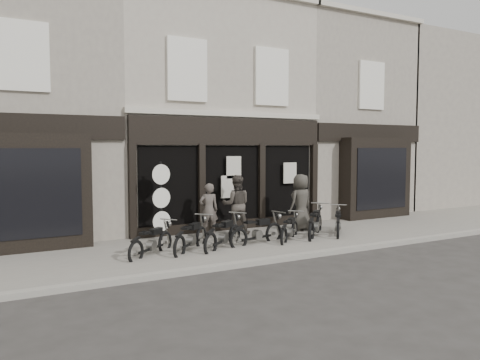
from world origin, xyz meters
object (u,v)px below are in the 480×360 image
motorcycle_3 (257,234)px  motorcycle_0 (152,245)px  man_right (301,202)px  motorcycle_2 (223,237)px  motorcycle_4 (290,232)px  motorcycle_6 (338,225)px  man_centre (236,204)px  man_left (209,210)px  advert_sign_post (161,204)px  motorcycle_5 (315,226)px  motorcycle_1 (191,240)px

motorcycle_3 → motorcycle_0: bearing=165.4°
man_right → motorcycle_3: bearing=11.8°
motorcycle_2 → motorcycle_3: 1.12m
motorcycle_4 → motorcycle_6: (1.96, 0.08, 0.03)m
motorcycle_6 → man_centre: man_centre is taller
man_left → advert_sign_post: advert_sign_post is taller
motorcycle_4 → man_left: bearing=97.9°
man_left → motorcycle_4: bearing=150.3°
motorcycle_0 → advert_sign_post: (0.84, 1.64, 0.84)m
motorcycle_0 → motorcycle_5: 5.40m
motorcycle_0 → advert_sign_post: advert_sign_post is taller
motorcycle_3 → man_right: size_ratio=1.06×
advert_sign_post → motorcycle_1: bearing=-92.2°
motorcycle_3 → motorcycle_5: bearing=-8.9°
advert_sign_post → motorcycle_3: bearing=-48.9°
motorcycle_2 → motorcycle_5: motorcycle_5 is taller
motorcycle_0 → motorcycle_4: (4.30, -0.12, -0.01)m
motorcycle_4 → man_right: 1.82m
man_left → man_centre: (0.96, -0.04, 0.12)m
motorcycle_5 → man_right: man_right is taller
motorcycle_4 → man_centre: 2.03m
motorcycle_1 → motorcycle_6: 5.14m
motorcycle_0 → motorcycle_5: (5.40, 0.04, 0.05)m
motorcycle_0 → motorcycle_6: bearing=-38.5°
motorcycle_1 → motorcycle_6: motorcycle_1 is taller
motorcycle_5 → advert_sign_post: bearing=117.5°
motorcycle_0 → motorcycle_6: size_ratio=0.99×
motorcycle_0 → man_right: size_ratio=0.87×
motorcycle_2 → motorcycle_6: (4.21, 0.07, -0.01)m
motorcycle_0 → man_centre: 3.72m
motorcycle_2 → motorcycle_1: bearing=137.4°
motorcycle_2 → man_centre: size_ratio=0.95×
man_left → man_centre: size_ratio=0.88×
motorcycle_2 → man_left: bearing=43.8°
motorcycle_0 → man_left: (2.37, 1.55, 0.59)m
motorcycle_4 → motorcycle_6: 1.97m
man_left → man_centre: man_centre is taller
man_left → man_right: man_right is taller
motorcycle_3 → man_right: 2.71m
motorcycle_2 → advert_sign_post: bearing=89.1°
man_left → motorcycle_5: bearing=164.7°
motorcycle_1 → motorcycle_6: (5.14, -0.05, -0.01)m
man_right → motorcycle_6: bearing=111.0°
motorcycle_2 → motorcycle_6: motorcycle_2 is taller
motorcycle_4 → man_left: size_ratio=0.93×
motorcycle_4 → motorcycle_2: bearing=138.6°
motorcycle_2 → man_centre: (1.28, 1.62, 0.68)m
motorcycle_1 → man_centre: 2.76m
advert_sign_post → man_centre: bearing=-15.0°
motorcycle_2 → man_right: size_ratio=0.95×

